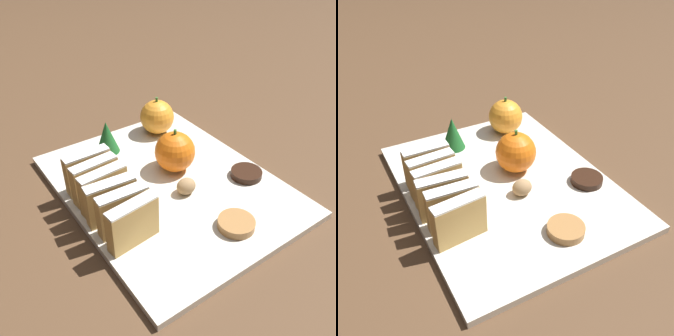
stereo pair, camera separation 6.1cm
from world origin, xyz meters
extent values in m
plane|color=#513823|center=(0.00, 0.00, 0.00)|extent=(6.00, 6.00, 0.00)
cube|color=silver|center=(0.00, 0.00, 0.01)|extent=(0.32, 0.41, 0.01)
cube|color=tan|center=(-0.12, -0.08, 0.04)|extent=(0.08, 0.03, 0.06)
cube|color=white|center=(-0.12, -0.08, 0.08)|extent=(0.08, 0.03, 0.00)
cube|color=tan|center=(-0.11, -0.05, 0.04)|extent=(0.08, 0.02, 0.06)
cube|color=white|center=(-0.11, -0.05, 0.08)|extent=(0.07, 0.02, 0.00)
cube|color=tan|center=(-0.12, -0.02, 0.04)|extent=(0.08, 0.03, 0.06)
cube|color=white|center=(-0.12, -0.02, 0.08)|extent=(0.08, 0.03, 0.00)
cube|color=tan|center=(-0.11, 0.01, 0.04)|extent=(0.08, 0.02, 0.06)
cube|color=white|center=(-0.11, 0.01, 0.08)|extent=(0.07, 0.02, 0.00)
cube|color=tan|center=(-0.11, 0.03, 0.04)|extent=(0.08, 0.02, 0.06)
cube|color=white|center=(-0.11, 0.03, 0.08)|extent=(0.07, 0.02, 0.00)
cube|color=tan|center=(-0.11, 0.06, 0.04)|extent=(0.08, 0.02, 0.06)
cube|color=white|center=(-0.11, 0.06, 0.08)|extent=(0.07, 0.02, 0.00)
sphere|color=orange|center=(0.08, 0.15, 0.05)|extent=(0.07, 0.07, 0.07)
cylinder|color=#38702D|center=(0.08, 0.15, 0.08)|extent=(0.01, 0.01, 0.01)
sphere|color=orange|center=(0.03, 0.03, 0.05)|extent=(0.07, 0.07, 0.07)
cylinder|color=#38702D|center=(0.03, 0.03, 0.08)|extent=(0.01, 0.00, 0.01)
ellipsoid|color=#9E7A51|center=(0.01, -0.04, 0.03)|extent=(0.03, 0.03, 0.03)
cylinder|color=black|center=(0.12, -0.06, 0.02)|extent=(0.05, 0.05, 0.01)
cylinder|color=#A3703D|center=(0.02, -0.14, 0.02)|extent=(0.05, 0.05, 0.01)
cone|color=#195623|center=(-0.04, 0.14, 0.04)|extent=(0.04, 0.04, 0.06)
camera|label=1|loc=(-0.29, -0.40, 0.40)|focal=40.00mm
camera|label=2|loc=(-0.24, -0.43, 0.40)|focal=40.00mm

